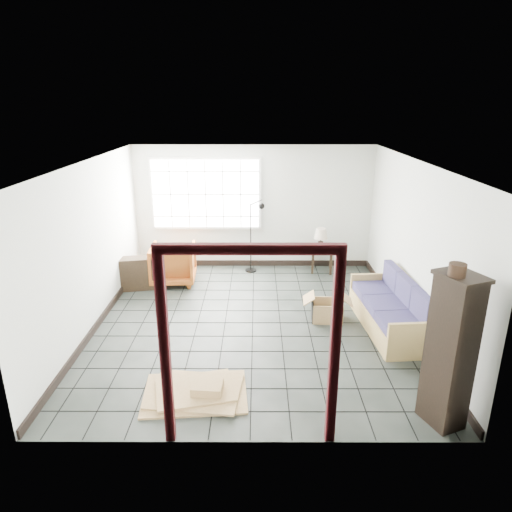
{
  "coord_description": "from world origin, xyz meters",
  "views": [
    {
      "loc": [
        0.07,
        -6.7,
        3.45
      ],
      "look_at": [
        0.05,
        0.3,
        1.05
      ],
      "focal_mm": 32.0,
      "sensor_mm": 36.0,
      "label": 1
    }
  ],
  "objects_px": {
    "armchair": "(173,262)",
    "side_table": "(322,252)",
    "tall_shelf": "(450,350)",
    "futon_sofa": "(393,311)"
  },
  "relations": [
    {
      "from": "armchair",
      "to": "side_table",
      "type": "bearing_deg",
      "value": -170.97
    },
    {
      "from": "armchair",
      "to": "side_table",
      "type": "xyz_separation_m",
      "value": [
        3.03,
        0.64,
        -0.01
      ]
    },
    {
      "from": "armchair",
      "to": "tall_shelf",
      "type": "height_order",
      "value": "tall_shelf"
    },
    {
      "from": "side_table",
      "to": "tall_shelf",
      "type": "relative_size",
      "value": 0.3
    },
    {
      "from": "side_table",
      "to": "tall_shelf",
      "type": "distance_m",
      "value": 4.88
    },
    {
      "from": "tall_shelf",
      "to": "armchair",
      "type": "bearing_deg",
      "value": 109.72
    },
    {
      "from": "side_table",
      "to": "futon_sofa",
      "type": "bearing_deg",
      "value": -73.54
    },
    {
      "from": "tall_shelf",
      "to": "side_table",
      "type": "bearing_deg",
      "value": 76.14
    },
    {
      "from": "futon_sofa",
      "to": "side_table",
      "type": "distance_m",
      "value": 2.7
    },
    {
      "from": "armchair",
      "to": "tall_shelf",
      "type": "xyz_separation_m",
      "value": [
        3.73,
        -4.16,
        0.48
      ]
    }
  ]
}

